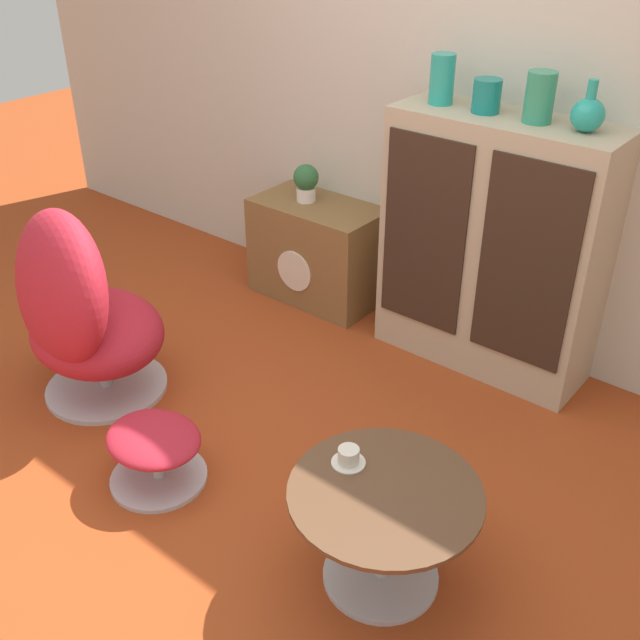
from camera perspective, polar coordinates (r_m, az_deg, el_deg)
name	(u,v)px	position (r m, az deg, el deg)	size (l,w,h in m)	color
ground_plane	(233,482)	(3.11, -6.65, -12.18)	(12.00, 12.00, 0.00)	#9E3D19
wall_back	(469,78)	(3.70, 11.28, 17.63)	(6.40, 0.06, 2.60)	beige
sideboard	(492,248)	(3.60, 12.94, 5.40)	(1.02, 0.39, 1.22)	tan
tv_console	(317,251)	(4.23, -0.20, 5.27)	(0.73, 0.41, 0.56)	brown
egg_chair	(80,313)	(3.47, -17.83, 0.54)	(0.79, 0.74, 0.95)	#B7B7BC
ottoman	(155,447)	(3.07, -12.49, -9.42)	(0.40, 0.39, 0.26)	#B7B7BC
coffee_table	(384,521)	(2.57, 4.88, -14.99)	(0.64, 0.64, 0.41)	#B7B7BC
vase_leftmost	(442,79)	(3.52, 9.28, 17.67)	(0.11, 0.11, 0.22)	teal
vase_inner_left	(487,96)	(3.42, 12.59, 16.34)	(0.12, 0.12, 0.14)	#147A75
vase_inner_right	(540,97)	(3.32, 16.40, 15.97)	(0.12, 0.12, 0.21)	#2D8E6B
vase_rightmost	(588,114)	(3.25, 19.74, 14.57)	(0.13, 0.13, 0.21)	teal
potted_plant	(306,181)	(4.13, -1.07, 10.53)	(0.14, 0.14, 0.21)	silver
teacup	(349,457)	(2.55, 2.19, -10.42)	(0.12, 0.12, 0.06)	silver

